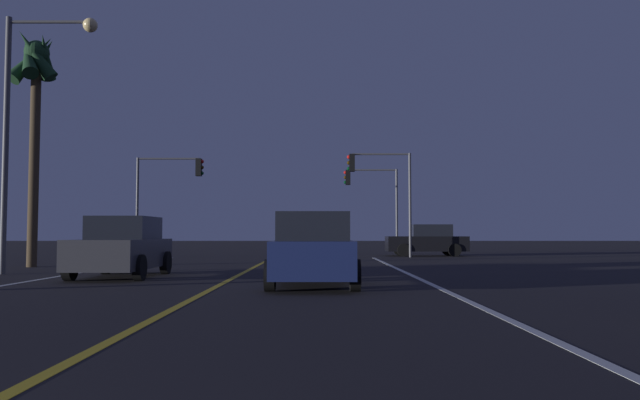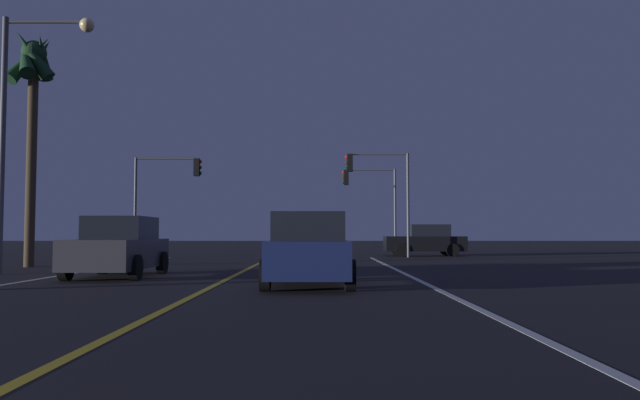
{
  "view_description": "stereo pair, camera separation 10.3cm",
  "coord_description": "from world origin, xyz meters",
  "px_view_note": "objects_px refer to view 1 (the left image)",
  "views": [
    {
      "loc": [
        2.38,
        -0.49,
        1.23
      ],
      "look_at": [
        2.45,
        27.76,
        2.75
      ],
      "focal_mm": 34.77,
      "sensor_mm": 36.0,
      "label": 1
    },
    {
      "loc": [
        2.48,
        -0.49,
        1.23
      ],
      "look_at": [
        2.45,
        27.76,
        2.75
      ],
      "focal_mm": 34.77,
      "sensor_mm": 36.0,
      "label": 2
    }
  ],
  "objects_px": {
    "car_oncoming": "(121,248)",
    "traffic_light_near_left": "(168,182)",
    "traffic_light_near_right": "(378,180)",
    "palm_tree_left_mid": "(34,77)",
    "street_lamp_left_mid": "(27,108)",
    "car_lead_same_lane": "(312,251)",
    "car_crossing_side": "(426,241)",
    "traffic_light_far_right": "(369,190)"
  },
  "relations": [
    {
      "from": "car_lead_same_lane",
      "to": "palm_tree_left_mid",
      "type": "height_order",
      "value": "palm_tree_left_mid"
    },
    {
      "from": "traffic_light_near_right",
      "to": "palm_tree_left_mid",
      "type": "height_order",
      "value": "palm_tree_left_mid"
    },
    {
      "from": "traffic_light_near_left",
      "to": "palm_tree_left_mid",
      "type": "height_order",
      "value": "palm_tree_left_mid"
    },
    {
      "from": "car_oncoming",
      "to": "street_lamp_left_mid",
      "type": "xyz_separation_m",
      "value": [
        -3.31,
        1.2,
        4.22
      ]
    },
    {
      "from": "car_lead_same_lane",
      "to": "car_crossing_side",
      "type": "xyz_separation_m",
      "value": [
        5.98,
        19.19,
        0.0
      ]
    },
    {
      "from": "palm_tree_left_mid",
      "to": "street_lamp_left_mid",
      "type": "bearing_deg",
      "value": -67.25
    },
    {
      "from": "palm_tree_left_mid",
      "to": "traffic_light_far_right",
      "type": "bearing_deg",
      "value": 47.04
    },
    {
      "from": "traffic_light_near_right",
      "to": "traffic_light_far_right",
      "type": "bearing_deg",
      "value": -89.91
    },
    {
      "from": "car_crossing_side",
      "to": "palm_tree_left_mid",
      "type": "xyz_separation_m",
      "value": [
        -16.36,
        -11.02,
        6.16
      ]
    },
    {
      "from": "car_oncoming",
      "to": "traffic_light_near_right",
      "type": "height_order",
      "value": "traffic_light_near_right"
    },
    {
      "from": "street_lamp_left_mid",
      "to": "car_lead_same_lane",
      "type": "bearing_deg",
      "value": -25.7
    },
    {
      "from": "car_lead_same_lane",
      "to": "traffic_light_near_right",
      "type": "xyz_separation_m",
      "value": [
        3.21,
        17.26,
        3.17
      ]
    },
    {
      "from": "car_lead_same_lane",
      "to": "car_crossing_side",
      "type": "height_order",
      "value": "same"
    },
    {
      "from": "car_oncoming",
      "to": "car_crossing_side",
      "type": "xyz_separation_m",
      "value": [
        11.38,
        16.21,
        0.0
      ]
    },
    {
      "from": "traffic_light_far_right",
      "to": "palm_tree_left_mid",
      "type": "height_order",
      "value": "palm_tree_left_mid"
    },
    {
      "from": "car_lead_same_lane",
      "to": "traffic_light_far_right",
      "type": "relative_size",
      "value": 0.84
    },
    {
      "from": "car_crossing_side",
      "to": "street_lamp_left_mid",
      "type": "distance_m",
      "value": 21.42
    },
    {
      "from": "car_oncoming",
      "to": "traffic_light_far_right",
      "type": "bearing_deg",
      "value": 156.48
    },
    {
      "from": "car_crossing_side",
      "to": "palm_tree_left_mid",
      "type": "bearing_deg",
      "value": 33.98
    },
    {
      "from": "car_oncoming",
      "to": "palm_tree_left_mid",
      "type": "height_order",
      "value": "palm_tree_left_mid"
    },
    {
      "from": "traffic_light_near_left",
      "to": "palm_tree_left_mid",
      "type": "distance_m",
      "value": 10.02
    },
    {
      "from": "car_oncoming",
      "to": "palm_tree_left_mid",
      "type": "relative_size",
      "value": 0.48
    },
    {
      "from": "traffic_light_near_right",
      "to": "traffic_light_far_right",
      "type": "xyz_separation_m",
      "value": [
        -0.01,
        5.5,
        -0.18
      ]
    },
    {
      "from": "car_lead_same_lane",
      "to": "street_lamp_left_mid",
      "type": "relative_size",
      "value": 0.55
    },
    {
      "from": "traffic_light_near_right",
      "to": "palm_tree_left_mid",
      "type": "bearing_deg",
      "value": 33.76
    },
    {
      "from": "street_lamp_left_mid",
      "to": "car_crossing_side",
      "type": "bearing_deg",
      "value": 45.62
    },
    {
      "from": "traffic_light_near_left",
      "to": "traffic_light_far_right",
      "type": "bearing_deg",
      "value": 27.1
    },
    {
      "from": "car_crossing_side",
      "to": "traffic_light_far_right",
      "type": "height_order",
      "value": "traffic_light_far_right"
    },
    {
      "from": "traffic_light_near_right",
      "to": "street_lamp_left_mid",
      "type": "height_order",
      "value": "street_lamp_left_mid"
    },
    {
      "from": "car_oncoming",
      "to": "traffic_light_near_right",
      "type": "distance_m",
      "value": 16.96
    },
    {
      "from": "traffic_light_far_right",
      "to": "street_lamp_left_mid",
      "type": "distance_m",
      "value": 22.09
    },
    {
      "from": "car_crossing_side",
      "to": "traffic_light_far_right",
      "type": "relative_size",
      "value": 0.84
    },
    {
      "from": "car_oncoming",
      "to": "street_lamp_left_mid",
      "type": "height_order",
      "value": "street_lamp_left_mid"
    },
    {
      "from": "car_oncoming",
      "to": "traffic_light_near_left",
      "type": "xyz_separation_m",
      "value": [
        -2.15,
        14.27,
        3.01
      ]
    },
    {
      "from": "car_crossing_side",
      "to": "street_lamp_left_mid",
      "type": "relative_size",
      "value": 0.55
    },
    {
      "from": "car_lead_same_lane",
      "to": "palm_tree_left_mid",
      "type": "xyz_separation_m",
      "value": [
        -10.37,
        8.17,
        6.16
      ]
    },
    {
      "from": "car_oncoming",
      "to": "traffic_light_far_right",
      "type": "height_order",
      "value": "traffic_light_far_right"
    },
    {
      "from": "car_oncoming",
      "to": "street_lamp_left_mid",
      "type": "relative_size",
      "value": 0.55
    },
    {
      "from": "traffic_light_near_right",
      "to": "traffic_light_far_right",
      "type": "distance_m",
      "value": 5.5
    },
    {
      "from": "car_crossing_side",
      "to": "traffic_light_far_right",
      "type": "xyz_separation_m",
      "value": [
        -2.78,
        3.56,
        2.99
      ]
    },
    {
      "from": "car_crossing_side",
      "to": "traffic_light_far_right",
      "type": "bearing_deg",
      "value": -52.05
    },
    {
      "from": "street_lamp_left_mid",
      "to": "traffic_light_near_left",
      "type": "bearing_deg",
      "value": 84.93
    }
  ]
}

